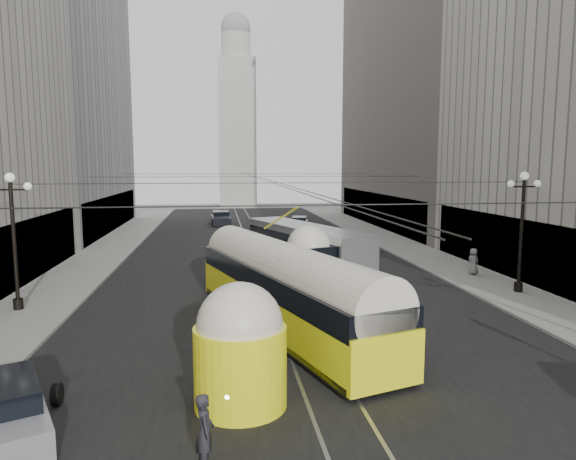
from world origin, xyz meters
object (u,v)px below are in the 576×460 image
object	(u,v)px
pedestrian_crossing_a	(205,432)
pedestrian_sidewalk_right	(473,261)
sedan_silver	(3,411)
streetcar	(285,288)
city_bus	(305,247)

from	to	relation	value
pedestrian_crossing_a	pedestrian_sidewalk_right	bearing A→B (deg)	-46.23
sedan_silver	pedestrian_sidewalk_right	distance (m)	26.45
streetcar	pedestrian_crossing_a	size ratio (longest dim) A/B	8.92
pedestrian_sidewalk_right	streetcar	bearing A→B (deg)	21.01
sedan_silver	pedestrian_crossing_a	size ratio (longest dim) A/B	2.71
streetcar	pedestrian_crossing_a	bearing A→B (deg)	-107.70
streetcar	sedan_silver	bearing A→B (deg)	-137.84
streetcar	sedan_silver	xyz separation A→B (m)	(-8.23, -7.46, -1.14)
streetcar	pedestrian_crossing_a	xyz separation A→B (m)	(-3.09, -9.68, -0.89)
pedestrian_crossing_a	streetcar	bearing A→B (deg)	-22.87
streetcar	city_bus	distance (m)	11.46
sedan_silver	pedestrian_sidewalk_right	xyz separation A→B (m)	(21.04, 16.03, 0.32)
streetcar	pedestrian_sidewalk_right	world-z (taller)	streetcar
sedan_silver	streetcar	bearing A→B (deg)	42.16
city_bus	pedestrian_crossing_a	size ratio (longest dim) A/B	6.95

